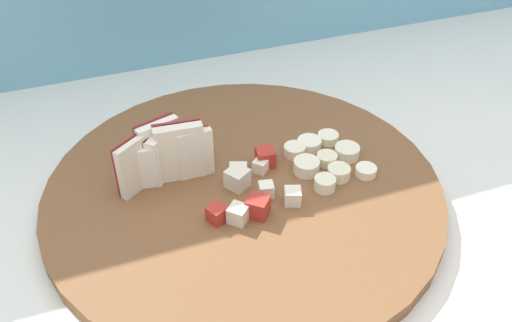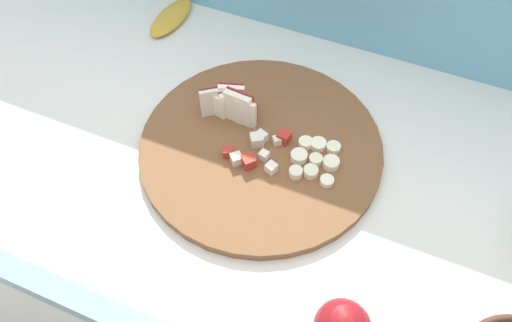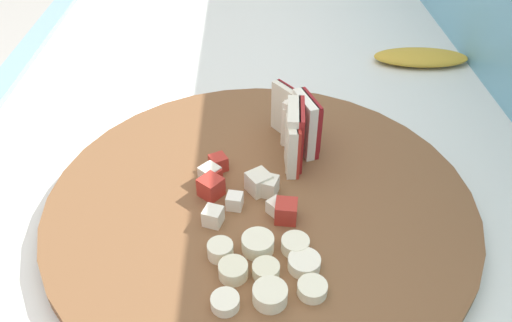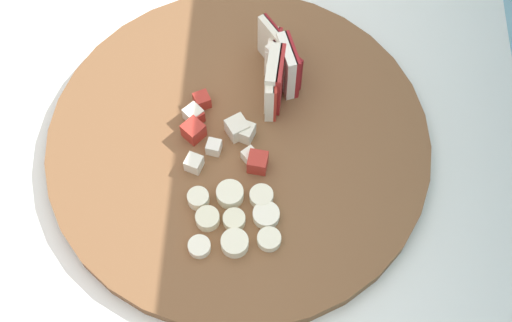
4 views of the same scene
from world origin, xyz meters
name	(u,v)px [view 4 (image 4 of 4)]	position (x,y,z in m)	size (l,w,h in m)	color
tiled_countertop	(230,264)	(0.00, 0.00, 0.44)	(1.47, 0.70, 0.89)	silver
tile_backsplash	(483,228)	(0.00, 0.37, 0.65)	(2.40, 0.04, 1.29)	#6BADC6
cutting_board	(239,143)	(0.01, 0.03, 0.89)	(0.43, 0.43, 0.02)	brown
apple_wedge_fan	(278,69)	(-0.06, 0.07, 0.93)	(0.11, 0.05, 0.07)	#A32323
apple_dice_pile	(220,134)	(0.02, 0.01, 0.91)	(0.10, 0.10, 0.02)	#EFE5CC
banana_slice_rows	(234,217)	(0.11, 0.03, 0.91)	(0.09, 0.10, 0.01)	#F4EAC6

